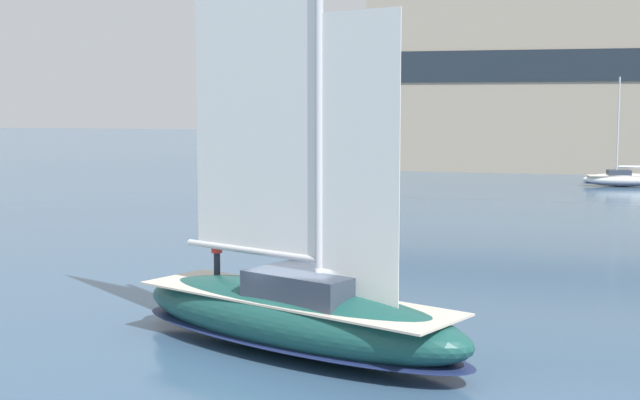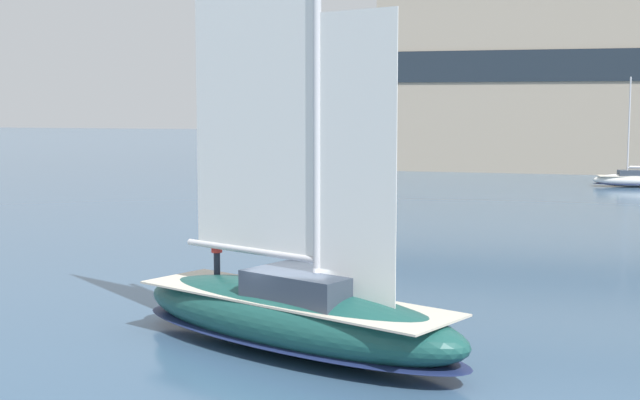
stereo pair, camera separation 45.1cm
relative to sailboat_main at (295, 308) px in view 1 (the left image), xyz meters
The scene contains 4 objects.
ground_plane 1.23m from the sailboat_main, 157.46° to the left, with size 400.00×400.00×0.00m, color #385675.
waterfront_building 76.75m from the sailboat_main, 86.47° to the left, with size 33.62×18.93×20.15m.
sailboat_main is the anchor object (origin of this frame).
sailboat_moored_mid_channel 56.80m from the sailboat_main, 76.66° to the left, with size 6.88×2.74×9.21m.
Camera 1 is at (6.86, -23.87, 7.04)m, focal length 50.00 mm.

